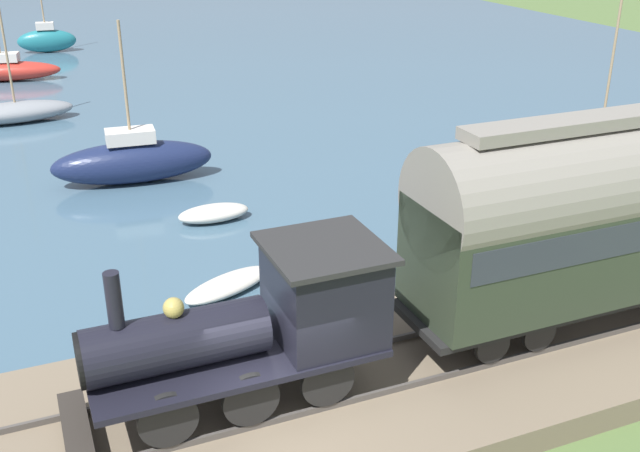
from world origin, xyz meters
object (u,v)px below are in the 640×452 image
object	(u,v)px
sailboat_gray	(16,112)
rowboat_near_shore	(214,213)
steam_locomotive	(265,318)
sailboat_navy	(133,161)
passenger_coach	(606,208)
sailboat_brown	(601,133)
sailboat_teal	(47,40)
sailboat_red	(3,70)
rowboat_mid_harbor	(228,285)

from	to	relation	value
sailboat_gray	rowboat_near_shore	world-z (taller)	sailboat_gray
steam_locomotive	sailboat_navy	world-z (taller)	sailboat_navy
steam_locomotive	passenger_coach	size ratio (longest dim) A/B	0.65
sailboat_brown	sailboat_teal	distance (m)	35.08
steam_locomotive	rowboat_near_shore	size ratio (longest dim) A/B	2.65
sailboat_navy	sailboat_red	distance (m)	19.09
passenger_coach	rowboat_mid_harbor	xyz separation A→B (m)	(5.21, 6.80, -2.97)
steam_locomotive	rowboat_mid_harbor	bearing A→B (deg)	-8.04
rowboat_mid_harbor	sailboat_red	bearing A→B (deg)	-14.24
passenger_coach	sailboat_navy	world-z (taller)	sailboat_navy
sailboat_navy	sailboat_gray	bearing A→B (deg)	24.21
steam_locomotive	rowboat_mid_harbor	size ratio (longest dim) A/B	2.10
sailboat_brown	sailboat_red	xyz separation A→B (m)	(22.17, 21.14, -0.13)
sailboat_navy	sailboat_gray	xyz separation A→B (m)	(9.69, 3.45, -0.31)
sailboat_brown	rowboat_near_shore	distance (m)	15.78
steam_locomotive	sailboat_gray	size ratio (longest dim) A/B	0.99
sailboat_brown	sailboat_gray	world-z (taller)	sailboat_gray
passenger_coach	sailboat_gray	distance (m)	26.37
steam_locomotive	sailboat_gray	xyz separation A→B (m)	(23.80, 3.50, -1.76)
passenger_coach	sailboat_brown	size ratio (longest dim) A/B	1.55
steam_locomotive	sailboat_red	world-z (taller)	sailboat_red
passenger_coach	sailboat_navy	distance (m)	16.20
rowboat_mid_harbor	rowboat_near_shore	xyz separation A→B (m)	(4.52, -0.86, 0.07)
sailboat_teal	sailboat_red	size ratio (longest dim) A/B	0.96
sailboat_teal	sailboat_navy	xyz separation A→B (m)	(-26.47, -0.92, -0.00)
steam_locomotive	sailboat_gray	world-z (taller)	sailboat_gray
passenger_coach	sailboat_teal	size ratio (longest dim) A/B	1.51
rowboat_mid_harbor	steam_locomotive	bearing A→B (deg)	148.39
sailboat_teal	rowboat_mid_harbor	distance (m)	35.43
steam_locomotive	rowboat_near_shore	world-z (taller)	steam_locomotive
sailboat_teal	steam_locomotive	bearing A→B (deg)	-173.01
sailboat_navy	passenger_coach	bearing A→B (deg)	-147.17
passenger_coach	sailboat_gray	bearing A→B (deg)	24.87
sailboat_brown	passenger_coach	bearing A→B (deg)	126.27
passenger_coach	sailboat_gray	world-z (taller)	sailboat_gray
passenger_coach	sailboat_red	xyz separation A→B (m)	(32.83, 11.34, -2.57)
passenger_coach	rowboat_mid_harbor	bearing A→B (deg)	52.55
sailboat_brown	rowboat_mid_harbor	distance (m)	17.48
sailboat_teal	sailboat_navy	world-z (taller)	sailboat_teal
passenger_coach	sailboat_navy	size ratio (longest dim) A/B	1.61
passenger_coach	rowboat_near_shore	bearing A→B (deg)	31.41
rowboat_near_shore	steam_locomotive	bearing A→B (deg)	171.01
sailboat_red	sailboat_teal	bearing A→B (deg)	-7.21
sailboat_brown	sailboat_red	bearing A→B (deg)	32.50
sailboat_brown	rowboat_mid_harbor	xyz separation A→B (m)	(-5.46, 16.60, -0.54)
sailboat_navy	sailboat_gray	distance (m)	10.29
sailboat_brown	sailboat_teal	bearing A→B (deg)	20.32
passenger_coach	sailboat_red	distance (m)	34.83
rowboat_near_shore	sailboat_teal	bearing A→B (deg)	5.07
sailboat_navy	sailboat_red	world-z (taller)	sailboat_navy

